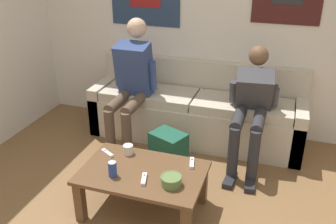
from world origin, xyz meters
name	(u,v)px	position (x,y,z in m)	size (l,w,h in m)	color
wall_back	(213,17)	(0.00, 2.38, 1.28)	(10.00, 0.07, 2.55)	white
couch	(196,112)	(-0.07, 2.05, 0.30)	(2.27, 0.65, 0.82)	beige
coffee_table	(143,178)	(-0.15, 0.70, 0.31)	(0.97, 0.62, 0.38)	brown
person_seated_adult	(131,80)	(-0.67, 1.72, 0.71)	(0.47, 0.85, 1.31)	brown
person_seated_teen	(251,104)	(0.54, 1.72, 0.62)	(0.47, 0.89, 1.11)	#2D2D33
backpack	(168,152)	(-0.16, 1.35, 0.18)	(0.38, 0.35, 0.37)	#1E5642
ceramic_bowl	(171,180)	(0.11, 0.60, 0.43)	(0.16, 0.16, 0.08)	#607F47
pillar_candle	(128,150)	(-0.36, 0.90, 0.42)	(0.08, 0.08, 0.09)	silver
drink_can_blue	(113,169)	(-0.34, 0.57, 0.44)	(0.07, 0.07, 0.12)	#28479E
game_controller_near_left	(107,153)	(-0.53, 0.83, 0.39)	(0.14, 0.10, 0.03)	white
game_controller_near_right	(192,163)	(0.19, 0.91, 0.39)	(0.07, 0.15, 0.03)	white
game_controller_far_center	(144,179)	(-0.10, 0.59, 0.39)	(0.07, 0.15, 0.03)	white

